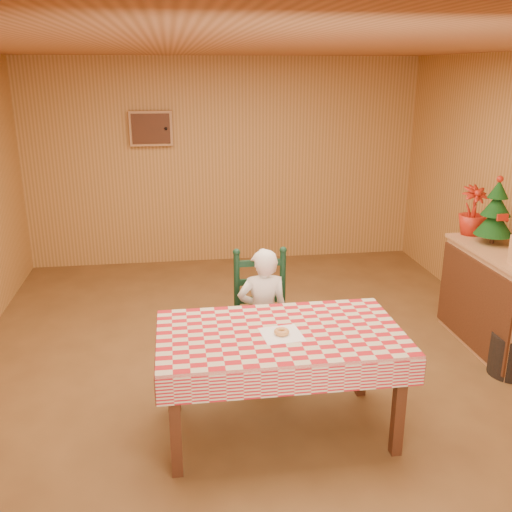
{
  "coord_description": "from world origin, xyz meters",
  "views": [
    {
      "loc": [
        -0.66,
        -4.29,
        2.44
      ],
      "look_at": [
        0.0,
        0.2,
        0.95
      ],
      "focal_mm": 40.0,
      "sensor_mm": 36.0,
      "label": 1
    }
  ],
  "objects": [
    {
      "name": "ground",
      "position": [
        0.0,
        0.0,
        0.0
      ],
      "size": [
        6.0,
        6.0,
        0.0
      ],
      "primitive_type": "plane",
      "color": "brown",
      "rests_on": "ground"
    },
    {
      "name": "cabin_walls",
      "position": [
        -0.0,
        0.53,
        1.83
      ],
      "size": [
        5.1,
        6.05,
        2.65
      ],
      "color": "#C28946",
      "rests_on": "ground"
    },
    {
      "name": "dining_table",
      "position": [
        0.01,
        -0.88,
        0.69
      ],
      "size": [
        1.66,
        0.96,
        0.77
      ],
      "color": "#4F2715",
      "rests_on": "ground"
    },
    {
      "name": "ladder_chair",
      "position": [
        0.01,
        -0.1,
        0.5
      ],
      "size": [
        0.44,
        0.4,
        1.08
      ],
      "color": "black",
      "rests_on": "ground"
    },
    {
      "name": "seated_child",
      "position": [
        0.01,
        -0.15,
        0.56
      ],
      "size": [
        0.41,
        0.27,
        1.12
      ],
      "primitive_type": "imported",
      "rotation": [
        0.0,
        0.0,
        3.14
      ],
      "color": "white",
      "rests_on": "ground"
    },
    {
      "name": "napkin",
      "position": [
        0.01,
        -0.93,
        0.77
      ],
      "size": [
        0.29,
        0.29,
        0.0
      ],
      "primitive_type": "cube",
      "rotation": [
        0.0,
        0.0,
        0.1
      ],
      "color": "white",
      "rests_on": "dining_table"
    },
    {
      "name": "donut",
      "position": [
        0.01,
        -0.93,
        0.79
      ],
      "size": [
        0.11,
        0.11,
        0.03
      ],
      "primitive_type": "torus",
      "rotation": [
        0.0,
        0.0,
        -0.1
      ],
      "color": "#D8944D",
      "rests_on": "napkin"
    },
    {
      "name": "shelf_unit",
      "position": [
        2.19,
        0.07,
        0.47
      ],
      "size": [
        0.54,
        1.24,
        0.93
      ],
      "color": "tan",
      "rests_on": "ground"
    },
    {
      "name": "christmas_tree",
      "position": [
        2.2,
        0.32,
        1.21
      ],
      "size": [
        0.34,
        0.34,
        0.62
      ],
      "color": "#4F2715",
      "rests_on": "shelf_unit"
    },
    {
      "name": "flower_arrangement",
      "position": [
        2.15,
        0.62,
        1.17
      ],
      "size": [
        0.29,
        0.29,
        0.47
      ],
      "primitive_type": "imported",
      "rotation": [
        0.0,
        0.0,
        0.12
      ],
      "color": "#AC1F0F",
      "rests_on": "shelf_unit"
    },
    {
      "name": "storage_bin",
      "position": [
        2.07,
        -0.4,
        0.18
      ],
      "size": [
        0.45,
        0.45,
        0.36
      ],
      "primitive_type": "cylinder",
      "rotation": [
        0.0,
        0.0,
        -0.31
      ],
      "color": "black",
      "rests_on": "ground"
    }
  ]
}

